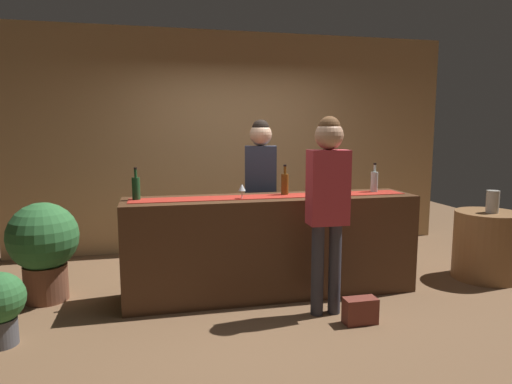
# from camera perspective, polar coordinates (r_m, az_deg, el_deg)

# --- Properties ---
(ground_plane) EXTENTS (10.00, 10.00, 0.00)m
(ground_plane) POSITION_cam_1_polar(r_m,az_deg,el_deg) (4.62, 1.96, -12.65)
(ground_plane) COLOR brown
(back_wall) EXTENTS (6.00, 0.12, 2.90)m
(back_wall) POSITION_cam_1_polar(r_m,az_deg,el_deg) (6.18, -2.55, 6.34)
(back_wall) COLOR tan
(back_wall) RESTS_ON ground
(bar_counter) EXTENTS (2.84, 0.60, 0.98)m
(bar_counter) POSITION_cam_1_polar(r_m,az_deg,el_deg) (4.47, 1.99, -6.78)
(bar_counter) COLOR #472B19
(bar_counter) RESTS_ON ground
(counter_runner_cloth) EXTENTS (2.70, 0.28, 0.01)m
(counter_runner_cloth) POSITION_cam_1_polar(r_m,az_deg,el_deg) (4.37, 2.02, -0.54)
(counter_runner_cloth) COLOR maroon
(counter_runner_cloth) RESTS_ON bar_counter
(wine_bottle_amber) EXTENTS (0.07, 0.07, 0.30)m
(wine_bottle_amber) POSITION_cam_1_polar(r_m,az_deg,el_deg) (4.47, 3.67, 1.05)
(wine_bottle_amber) COLOR brown
(wine_bottle_amber) RESTS_ON bar_counter
(wine_bottle_green) EXTENTS (0.07, 0.07, 0.30)m
(wine_bottle_green) POSITION_cam_1_polar(r_m,az_deg,el_deg) (4.29, -14.93, 0.50)
(wine_bottle_green) COLOR #194723
(wine_bottle_green) RESTS_ON bar_counter
(wine_bottle_clear) EXTENTS (0.07, 0.07, 0.30)m
(wine_bottle_clear) POSITION_cam_1_polar(r_m,az_deg,el_deg) (4.82, 14.74, 1.32)
(wine_bottle_clear) COLOR #B2C6C1
(wine_bottle_clear) RESTS_ON bar_counter
(wine_glass_near_customer) EXTENTS (0.07, 0.07, 0.14)m
(wine_glass_near_customer) POSITION_cam_1_polar(r_m,az_deg,el_deg) (4.20, -1.79, 0.52)
(wine_glass_near_customer) COLOR silver
(wine_glass_near_customer) RESTS_ON bar_counter
(wine_glass_mid_counter) EXTENTS (0.07, 0.07, 0.14)m
(wine_glass_mid_counter) POSITION_cam_1_polar(r_m,az_deg,el_deg) (4.60, 11.24, 1.02)
(wine_glass_mid_counter) COLOR silver
(wine_glass_mid_counter) RESTS_ON bar_counter
(bartender) EXTENTS (0.38, 0.27, 1.73)m
(bartender) POSITION_cam_1_polar(r_m,az_deg,el_deg) (4.93, 0.59, 1.52)
(bartender) COLOR #26262B
(bartender) RESTS_ON ground
(customer_sipping) EXTENTS (0.35, 0.24, 1.74)m
(customer_sipping) POSITION_cam_1_polar(r_m,az_deg,el_deg) (3.91, 9.08, -0.19)
(customer_sipping) COLOR #33333D
(customer_sipping) RESTS_ON ground
(round_side_table) EXTENTS (0.68, 0.68, 0.74)m
(round_side_table) POSITION_cam_1_polar(r_m,az_deg,el_deg) (5.55, 27.11, -6.02)
(round_side_table) COLOR brown
(round_side_table) RESTS_ON ground
(vase_on_side_table) EXTENTS (0.13, 0.13, 0.24)m
(vase_on_side_table) POSITION_cam_1_polar(r_m,az_deg,el_deg) (5.42, 27.75, -1.09)
(vase_on_side_table) COLOR #A8A399
(vase_on_side_table) RESTS_ON round_side_table
(potted_plant_tall) EXTENTS (0.65, 0.65, 0.95)m
(potted_plant_tall) POSITION_cam_1_polar(r_m,az_deg,el_deg) (4.73, -25.29, -6.02)
(potted_plant_tall) COLOR brown
(potted_plant_tall) RESTS_ON ground
(handbag) EXTENTS (0.28, 0.14, 0.22)m
(handbag) POSITION_cam_1_polar(r_m,az_deg,el_deg) (4.02, 13.04, -14.42)
(handbag) COLOR brown
(handbag) RESTS_ON ground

